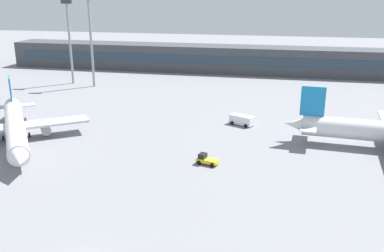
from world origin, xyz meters
The scene contains 7 objects.
ground_plane centered at (0.00, 40.00, 0.00)m, with size 400.00×400.00×0.00m, color gray.
terminal_building centered at (0.00, 112.65, 4.50)m, with size 156.42×12.13×9.00m.
airplane_near centered at (-28.86, 32.53, 2.96)m, with size 26.15×33.45×9.69m.
baggage_tug_yellow centered at (8.14, 29.46, 0.80)m, with size 3.87×2.59×1.75m.
service_van_white centered at (11.71, 52.10, 1.11)m, with size 5.55×4.10×2.08m.
floodlight_tower_west centered at (-43.33, 83.61, 14.43)m, with size 3.20×0.80×24.85m.
floodlight_tower_east centered at (-35.20, 80.98, 15.25)m, with size 3.20×0.80×26.44m.
Camera 1 is at (19.43, -34.33, 27.45)m, focal length 39.65 mm.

